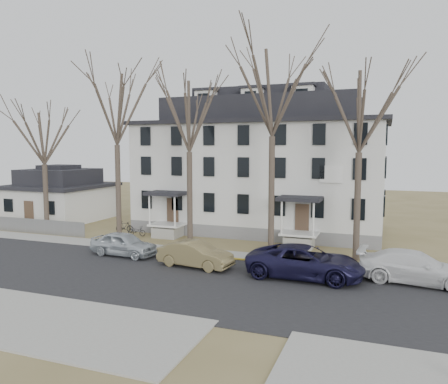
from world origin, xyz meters
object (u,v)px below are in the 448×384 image
at_px(small_house, 60,197).
at_px(car_silver, 124,244).
at_px(car_tan, 195,255).
at_px(car_navy, 305,263).
at_px(tree_mid_left, 189,111).
at_px(tree_bungalow, 43,135).
at_px(tree_mid_right, 360,106).
at_px(tree_center, 273,85).
at_px(tree_far_left, 116,104).
at_px(bicycle_right, 125,227).
at_px(bicycle_left, 137,231).
at_px(car_white, 415,268).
at_px(boarding_house, 261,167).

height_order(small_house, car_silver, small_house).
bearing_deg(car_tan, car_navy, -82.14).
bearing_deg(small_house, tree_mid_left, -20.03).
relative_size(tree_mid_left, tree_bungalow, 1.18).
bearing_deg(tree_bungalow, car_tan, -18.11).
bearing_deg(tree_mid_right, tree_bungalow, 180.00).
bearing_deg(small_house, car_navy, -23.25).
bearing_deg(car_silver, tree_center, -59.75).
bearing_deg(small_house, tree_center, -15.08).
relative_size(tree_far_left, car_navy, 2.19).
height_order(tree_center, tree_bungalow, tree_center).
distance_m(tree_mid_left, bicycle_right, 11.88).
relative_size(tree_center, bicycle_left, 9.70).
distance_m(tree_mid_left, bicycle_left, 10.80).
xyz_separation_m(tree_mid_left, car_tan, (2.74, -5.15, -8.85)).
bearing_deg(tree_far_left, car_white, -10.87).
xyz_separation_m(car_silver, car_tan, (5.50, -0.86, -0.02)).
bearing_deg(tree_far_left, bicycle_left, 69.79).
xyz_separation_m(boarding_house, car_white, (11.70, -12.13, -4.55)).
relative_size(small_house, bicycle_right, 5.58).
bearing_deg(tree_bungalow, car_white, -8.17).
distance_m(tree_mid_left, tree_mid_right, 11.50).
distance_m(tree_bungalow, car_tan, 18.13).
relative_size(tree_far_left, tree_bungalow, 1.27).
height_order(small_house, tree_far_left, tree_far_left).
bearing_deg(car_silver, bicycle_right, 37.13).
distance_m(small_house, car_white, 33.32).
height_order(tree_mid_left, tree_center, tree_center).
distance_m(small_house, tree_far_left, 15.00).
distance_m(boarding_house, car_white, 17.45).
distance_m(tree_bungalow, bicycle_right, 9.94).
bearing_deg(tree_bungalow, tree_far_left, 0.00).
xyz_separation_m(tree_center, tree_bungalow, (-19.00, 0.00, -2.97)).
height_order(car_white, bicycle_left, car_white).
xyz_separation_m(small_house, bicycle_right, (9.83, -3.69, -1.78)).
bearing_deg(tree_bungalow, bicycle_right, 23.28).
bearing_deg(boarding_house, car_silver, -114.83).
relative_size(tree_mid_left, car_silver, 2.81).
bearing_deg(car_tan, bicycle_right, 59.40).
bearing_deg(tree_bungalow, bicycle_left, 11.71).
height_order(tree_bungalow, car_white, tree_bungalow).
bearing_deg(car_navy, boarding_house, 26.02).
height_order(tree_mid_left, car_tan, tree_mid_left).
height_order(car_navy, car_white, car_navy).
height_order(tree_far_left, car_tan, tree_far_left).
bearing_deg(car_navy, tree_mid_right, -23.60).
xyz_separation_m(small_house, car_navy, (26.20, -11.25, -1.38)).
xyz_separation_m(car_navy, car_white, (5.50, 1.08, -0.04)).
bearing_deg(tree_far_left, tree_mid_right, 0.00).
relative_size(tree_center, tree_mid_right, 1.15).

